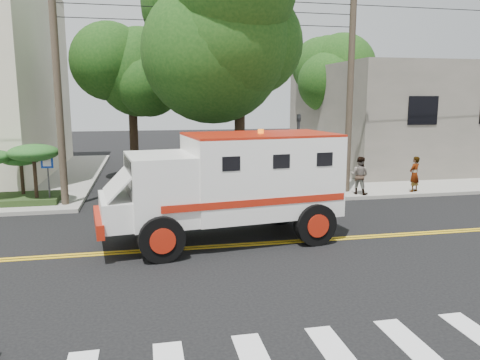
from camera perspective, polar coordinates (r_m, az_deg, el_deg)
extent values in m
plane|color=black|center=(13.84, -0.75, -7.97)|extent=(100.00, 100.00, 0.00)
cube|color=gray|center=(31.17, 19.38, 1.71)|extent=(17.00, 17.00, 0.15)
cube|color=#635F55|center=(32.12, 21.56, 7.32)|extent=(14.00, 12.00, 6.00)
cylinder|color=#382D23|center=(19.19, -21.31, 10.02)|extent=(0.28, 0.28, 9.00)
cylinder|color=#382D23|center=(21.05, 13.26, 10.37)|extent=(0.28, 0.28, 9.00)
cylinder|color=black|center=(19.85, -0.04, 7.78)|extent=(0.44, 0.44, 7.00)
sphere|color=#12370F|center=(20.02, -0.04, 17.84)|extent=(5.32, 5.32, 5.32)
sphere|color=#12370F|center=(19.64, 3.90, 19.66)|extent=(4.56, 4.56, 4.56)
cylinder|color=black|center=(24.98, -12.86, 6.39)|extent=(0.44, 0.44, 5.60)
sphere|color=#12370F|center=(24.97, -13.11, 12.81)|extent=(3.92, 3.92, 3.92)
sphere|color=#12370F|center=(24.44, -11.16, 13.93)|extent=(3.36, 3.36, 3.36)
cylinder|color=black|center=(30.97, 9.26, 7.49)|extent=(0.44, 0.44, 5.95)
sphere|color=#12370F|center=(30.99, 9.41, 12.99)|extent=(4.20, 4.20, 4.20)
sphere|color=#12370F|center=(30.79, 11.46, 13.79)|extent=(3.60, 3.60, 3.60)
cylinder|color=#3F3F42|center=(19.72, 7.06, 2.73)|extent=(0.12, 0.12, 3.60)
imported|color=#3F3F42|center=(19.60, 7.14, 6.65)|extent=(0.15, 0.18, 0.90)
cylinder|color=#3F3F42|center=(19.77, -22.29, -0.27)|extent=(0.06, 0.06, 2.00)
cube|color=#0C33A5|center=(19.59, -22.47, 2.00)|extent=(0.45, 0.03, 0.45)
cube|color=#1E3314|center=(20.76, -25.38, -2.09)|extent=(3.20, 2.00, 0.24)
cylinder|color=black|center=(20.98, -25.02, 0.28)|extent=(0.14, 0.14, 1.36)
ellipsoid|color=#164B1C|center=(20.87, -25.18, 2.35)|extent=(1.55, 1.55, 0.54)
cylinder|color=black|center=(19.93, -23.69, 0.38)|extent=(0.14, 0.14, 1.68)
ellipsoid|color=#164B1C|center=(19.81, -23.88, 3.07)|extent=(1.91, 1.91, 0.66)
cube|color=white|center=(14.24, 2.51, 0.68)|extent=(4.68, 3.12, 2.36)
cube|color=white|center=(13.49, -9.61, -0.95)|extent=(2.10, 2.68, 1.91)
cube|color=black|center=(13.29, -13.41, 0.98)|extent=(0.31, 1.91, 0.79)
cube|color=white|center=(13.47, -14.52, -3.59)|extent=(1.29, 2.36, 0.79)
cube|color=#A41C0C|center=(13.51, -16.85, -4.89)|extent=(0.51, 2.43, 0.39)
cube|color=#A41C0C|center=(14.09, 2.55, 5.57)|extent=(4.68, 3.12, 0.07)
cylinder|color=black|center=(12.51, -9.54, -7.12)|extent=(1.27, 0.51, 1.24)
cylinder|color=black|center=(14.92, -11.13, -4.37)|extent=(1.27, 0.51, 1.24)
cylinder|color=black|center=(13.91, 9.15, -5.35)|extent=(1.27, 0.51, 1.24)
cylinder|color=black|center=(16.11, 4.95, -3.14)|extent=(1.27, 0.51, 1.24)
imported|color=gray|center=(22.07, 20.50, 0.68)|extent=(0.68, 0.60, 1.57)
imported|color=gray|center=(20.80, 14.37, 0.55)|extent=(1.00, 1.00, 1.63)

